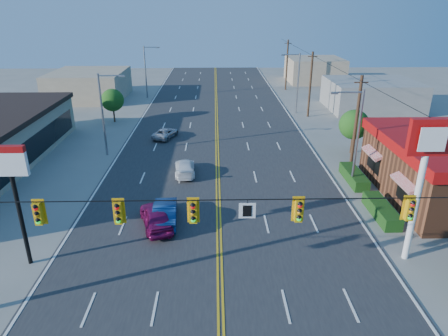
{
  "coord_description": "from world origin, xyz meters",
  "views": [
    {
      "loc": [
        -0.19,
        -15.61,
        13.96
      ],
      "look_at": [
        0.47,
        12.87,
        2.2
      ],
      "focal_mm": 32.0,
      "sensor_mm": 36.0,
      "label": 1
    }
  ],
  "objects_px": {
    "car_white": "(185,168)",
    "car_silver": "(166,134)",
    "signal_span": "(218,222)",
    "pizza_hut_sign": "(13,182)",
    "car_magenta": "(156,217)",
    "car_blue": "(165,213)",
    "kfc_pylon": "(424,163)"
  },
  "relations": [
    {
      "from": "car_magenta",
      "to": "car_blue",
      "type": "relative_size",
      "value": 1.0
    },
    {
      "from": "car_white",
      "to": "car_silver",
      "type": "relative_size",
      "value": 1.06
    },
    {
      "from": "signal_span",
      "to": "pizza_hut_sign",
      "type": "xyz_separation_m",
      "value": [
        -10.88,
        4.0,
        0.3
      ]
    },
    {
      "from": "pizza_hut_sign",
      "to": "car_silver",
      "type": "relative_size",
      "value": 1.74
    },
    {
      "from": "car_blue",
      "to": "pizza_hut_sign",
      "type": "bearing_deg",
      "value": 27.11
    },
    {
      "from": "car_magenta",
      "to": "car_silver",
      "type": "bearing_deg",
      "value": -102.73
    },
    {
      "from": "kfc_pylon",
      "to": "pizza_hut_sign",
      "type": "xyz_separation_m",
      "value": [
        -22.0,
        0.0,
        -0.86
      ]
    },
    {
      "from": "car_magenta",
      "to": "kfc_pylon",
      "type": "bearing_deg",
      "value": 148.42
    },
    {
      "from": "car_blue",
      "to": "car_silver",
      "type": "distance_m",
      "value": 18.77
    },
    {
      "from": "car_silver",
      "to": "car_white",
      "type": "bearing_deg",
      "value": 125.12
    },
    {
      "from": "car_magenta",
      "to": "car_blue",
      "type": "xyz_separation_m",
      "value": [
        0.54,
        0.6,
        -0.02
      ]
    },
    {
      "from": "car_blue",
      "to": "car_silver",
      "type": "xyz_separation_m",
      "value": [
        -2.09,
        18.66,
        -0.18
      ]
    },
    {
      "from": "pizza_hut_sign",
      "to": "car_magenta",
      "type": "height_order",
      "value": "pizza_hut_sign"
    },
    {
      "from": "pizza_hut_sign",
      "to": "car_blue",
      "type": "height_order",
      "value": "pizza_hut_sign"
    },
    {
      "from": "car_magenta",
      "to": "car_silver",
      "type": "height_order",
      "value": "car_magenta"
    },
    {
      "from": "kfc_pylon",
      "to": "car_blue",
      "type": "bearing_deg",
      "value": 163.05
    },
    {
      "from": "pizza_hut_sign",
      "to": "car_silver",
      "type": "bearing_deg",
      "value": 77.18
    },
    {
      "from": "car_silver",
      "to": "kfc_pylon",
      "type": "bearing_deg",
      "value": 145.55
    },
    {
      "from": "signal_span",
      "to": "kfc_pylon",
      "type": "height_order",
      "value": "signal_span"
    },
    {
      "from": "car_magenta",
      "to": "car_white",
      "type": "relative_size",
      "value": 1.06
    },
    {
      "from": "signal_span",
      "to": "car_white",
      "type": "relative_size",
      "value": 5.83
    },
    {
      "from": "pizza_hut_sign",
      "to": "car_white",
      "type": "height_order",
      "value": "pizza_hut_sign"
    },
    {
      "from": "car_blue",
      "to": "car_silver",
      "type": "height_order",
      "value": "car_blue"
    },
    {
      "from": "pizza_hut_sign",
      "to": "signal_span",
      "type": "bearing_deg",
      "value": -20.19
    },
    {
      "from": "kfc_pylon",
      "to": "car_magenta",
      "type": "distance_m",
      "value": 16.55
    },
    {
      "from": "car_white",
      "to": "car_silver",
      "type": "distance_m",
      "value": 10.71
    },
    {
      "from": "car_magenta",
      "to": "car_blue",
      "type": "height_order",
      "value": "car_magenta"
    },
    {
      "from": "signal_span",
      "to": "car_blue",
      "type": "relative_size",
      "value": 5.52
    },
    {
      "from": "signal_span",
      "to": "car_magenta",
      "type": "height_order",
      "value": "signal_span"
    },
    {
      "from": "kfc_pylon",
      "to": "car_white",
      "type": "relative_size",
      "value": 2.04
    },
    {
      "from": "signal_span",
      "to": "pizza_hut_sign",
      "type": "height_order",
      "value": "signal_span"
    },
    {
      "from": "kfc_pylon",
      "to": "car_white",
      "type": "height_order",
      "value": "kfc_pylon"
    }
  ]
}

